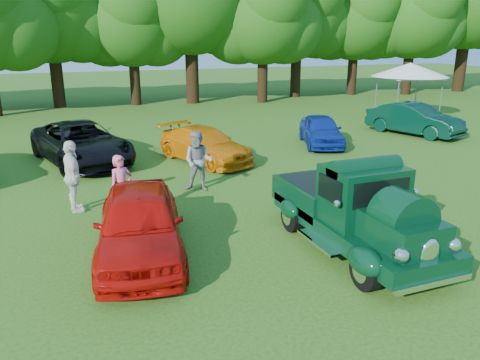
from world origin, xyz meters
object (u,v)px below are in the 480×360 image
object	(u,v)px
spectator_grey	(198,161)
canopy_tent	(410,70)
back_car_black	(81,143)
hero_pickup	(355,212)
back_car_green	(414,119)
spectator_pink	(122,188)
spectator_white	(73,177)
back_car_orange	(205,145)
back_car_blue	(321,130)
red_convertible	(140,223)

from	to	relation	value
spectator_grey	canopy_tent	bearing A→B (deg)	59.89
back_car_black	hero_pickup	bearing A→B (deg)	-78.15
back_car_green	spectator_grey	bearing A→B (deg)	-178.15
back_car_green	spectator_pink	distance (m)	15.94
spectator_grey	spectator_white	bearing A→B (deg)	-140.79
hero_pickup	back_car_orange	bearing A→B (deg)	95.62
hero_pickup	back_car_blue	bearing A→B (deg)	63.26
back_car_orange	canopy_tent	xyz separation A→B (m)	(13.77, 5.10, 2.12)
spectator_white	canopy_tent	size ratio (longest dim) A/B	0.40
spectator_grey	back_car_green	bearing A→B (deg)	50.94
hero_pickup	spectator_pink	size ratio (longest dim) A/B	2.90
hero_pickup	spectator_grey	distance (m)	5.61
spectator_white	back_car_orange	bearing A→B (deg)	-56.18
back_car_black	back_car_blue	xyz separation A→B (m)	(9.94, -0.67, -0.10)
back_car_orange	spectator_white	distance (m)	6.25
spectator_pink	spectator_white	xyz separation A→B (m)	(-1.14, 1.07, 0.12)
back_car_black	spectator_grey	xyz separation A→B (m)	(3.14, -4.82, 0.17)
spectator_white	hero_pickup	bearing A→B (deg)	-133.63
hero_pickup	canopy_tent	size ratio (longest dim) A/B	1.00
back_car_black	back_car_green	bearing A→B (deg)	-16.75
red_convertible	back_car_orange	size ratio (longest dim) A/B	1.01
back_car_green	spectator_white	xyz separation A→B (m)	(-15.85, -5.08, 0.23)
hero_pickup	back_car_blue	distance (m)	10.49
back_car_blue	spectator_grey	size ratio (longest dim) A/B	2.07
back_car_black	spectator_grey	size ratio (longest dim) A/B	2.94
back_car_orange	back_car_blue	bearing A→B (deg)	-11.57
hero_pickup	back_car_black	distance (m)	11.31
hero_pickup	spectator_grey	world-z (taller)	hero_pickup
back_car_orange	red_convertible	bearing A→B (deg)	-137.28
back_car_black	spectator_white	distance (m)	5.41
hero_pickup	back_car_black	world-z (taller)	hero_pickup
back_car_green	spectator_pink	bearing A→B (deg)	-175.84
back_car_blue	canopy_tent	bearing A→B (deg)	47.55
back_car_green	canopy_tent	world-z (taller)	canopy_tent
back_car_black	spectator_white	xyz separation A→B (m)	(-0.51, -5.38, 0.22)
back_car_black	back_car_blue	size ratio (longest dim) A/B	1.42
spectator_pink	spectator_grey	xyz separation A→B (m)	(2.52, 1.62, 0.07)
hero_pickup	spectator_pink	distance (m)	5.83
red_convertible	spectator_grey	size ratio (longest dim) A/B	2.39
back_car_black	spectator_grey	distance (m)	5.76
back_car_orange	spectator_white	size ratio (longest dim) A/B	2.23
spectator_pink	red_convertible	bearing A→B (deg)	-112.31
spectator_pink	spectator_white	size ratio (longest dim) A/B	0.87
red_convertible	back_car_blue	size ratio (longest dim) A/B	1.15
hero_pickup	back_car_green	distance (m)	14.04
canopy_tent	back_car_green	bearing A→B (deg)	-125.81
back_car_orange	canopy_tent	size ratio (longest dim) A/B	0.88
back_car_blue	back_car_black	bearing A→B (deg)	-163.73
back_car_black	back_car_orange	distance (m)	4.63
red_convertible	spectator_grey	xyz separation A→B (m)	(2.46, 3.90, 0.17)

